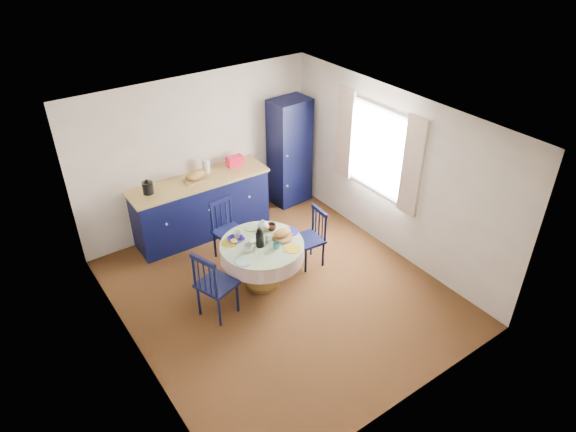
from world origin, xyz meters
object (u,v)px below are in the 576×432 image
Objects in this scene: kitchen_counter at (201,205)px; pantry_cabinet at (290,152)px; chair_far at (228,230)px; chair_right at (311,237)px; chair_left at (214,284)px; mug_b at (276,246)px; mug_a at (248,248)px; cobalt_bowl at (236,239)px; mug_c at (272,227)px; mug_d at (237,235)px; dining_table at (263,250)px.

pantry_cabinet is at bearing 2.27° from kitchen_counter.
pantry_cabinet is 1.98m from chair_far.
kitchen_counter is at bearing -145.86° from chair_right.
mug_b is (0.93, -0.03, 0.23)m from chair_left.
mug_a is 0.58× the size of cobalt_bowl.
pantry_cabinet is 2.05m from mug_c.
mug_c is (1.13, 0.37, 0.23)m from chair_left.
mug_a is at bearing 153.18° from mug_b.
chair_far reaches higher than mug_d.
dining_table is 1.24× the size of chair_far.
chair_left is 1.07× the size of chair_far.
dining_table reaches higher than mug_d.
chair_far is at bearing 118.24° from mug_c.
pantry_cabinet is at bearing 18.99° from chair_far.
chair_left reaches higher than chair_right.
kitchen_counter is 1.53m from mug_c.
cobalt_bowl is (-1.92, -1.44, -0.22)m from pantry_cabinet.
dining_table is 1.16× the size of chair_left.
mug_a is 0.35m from mug_d.
kitchen_counter is at bearing 104.51° from mug_c.
chair_far is (-0.07, 0.85, -0.10)m from dining_table.
chair_left is at bearing -142.48° from mug_d.
dining_table is at bearing -92.14° from chair_far.
chair_right reaches higher than mug_a.
dining_table is at bearing -85.35° from chair_right.
dining_table is 8.88× the size of mug_a.
kitchen_counter is at bearing 95.69° from mug_b.
mug_a is 1.17× the size of mug_d.
chair_far is (0.78, 1.03, -0.03)m from chair_left.
dining_table is 0.28m from mug_b.
mug_c is (-1.38, -1.50, -0.20)m from pantry_cabinet.
dining_table is at bearing -56.08° from mug_d.
kitchen_counter is 1.89m from mug_b.
chair_left is at bearing 178.39° from mug_b.
mug_c is (0.35, -0.66, 0.26)m from chair_far.
kitchen_counter is at bearing 177.56° from pantry_cabinet.
chair_far is 0.67m from cobalt_bowl.
chair_right is at bearing -16.40° from mug_d.
chair_far is 4.18× the size of cobalt_bowl.
mug_c is (0.28, 0.19, 0.17)m from dining_table.
pantry_cabinet is at bearing 42.30° from mug_a.
mug_c is 1.15× the size of mug_d.
chair_left is 0.96m from mug_b.
mug_d is at bearing 166.40° from mug_c.
mug_a is at bearing -170.91° from dining_table.
mug_b is (-0.75, -0.21, 0.28)m from chair_right.
chair_left is 4.47× the size of cobalt_bowl.
kitchen_counter is 2.48× the size of chair_right.
cobalt_bowl is at bearing -95.47° from kitchen_counter.
chair_left is 1.29m from chair_far.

